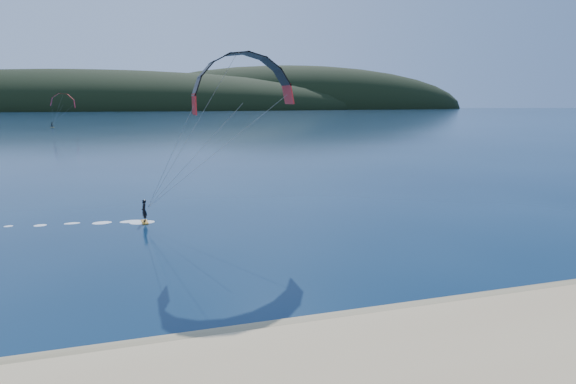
{
  "coord_description": "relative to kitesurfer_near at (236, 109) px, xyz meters",
  "views": [
    {
      "loc": [
        -2.47,
        -13.53,
        9.53
      ],
      "look_at": [
        4.86,
        10.0,
        5.0
      ],
      "focal_mm": 30.2,
      "sensor_mm": 36.0,
      "label": 1
    }
  ],
  "objects": [
    {
      "name": "headland",
      "position": [
        -3.77,
        724.39,
        -9.16
      ],
      "size": [
        1200.0,
        310.0,
        140.0
      ],
      "color": "black",
      "rests_on": "ground"
    },
    {
      "name": "kitesurfer_far",
      "position": [
        -34.02,
        176.76,
        -0.3
      ],
      "size": [
        10.24,
        5.07,
        11.53
      ],
      "color": "orange",
      "rests_on": "ground"
    },
    {
      "name": "kitesurfer_near",
      "position": [
        0.0,
        0.0,
        0.0
      ],
      "size": [
        21.43,
        8.75,
        12.31
      ],
      "color": "orange",
      "rests_on": "ground"
    },
    {
      "name": "wet_sand",
      "position": [
        -4.4,
        -16.39,
        -9.11
      ],
      "size": [
        220.0,
        2.5,
        0.1
      ],
      "color": "olive",
      "rests_on": "ground"
    }
  ]
}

